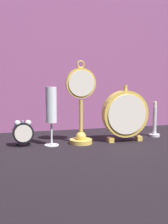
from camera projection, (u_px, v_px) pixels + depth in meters
The scene contains 7 objects.
ground_plane at pixel (90, 145), 1.15m from camera, with size 4.00×4.00×0.00m, color black.
fabric_backdrop_drape at pixel (70, 48), 1.41m from camera, with size 1.55×0.01×0.76m, color #8E4C7F.
pocket_watch_on_stand at pixel (81, 106), 1.16m from camera, with size 0.11×0.09×0.31m.
alarm_clock_twin_bell at pixel (23, 132), 1.13m from camera, with size 0.08×0.03×0.10m.
mantel_clock_silver at pixel (125, 114), 1.20m from camera, with size 0.18×0.04×0.22m.
champagne_flute at pixel (51, 109), 1.13m from camera, with size 0.05×0.05×0.22m.
brass_candlestick at pixel (155, 125), 1.30m from camera, with size 0.04×0.04×0.15m.
Camera 1 is at (-0.31, -1.08, 0.27)m, focal length 50.00 mm.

